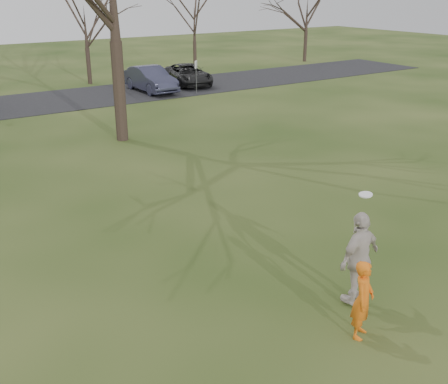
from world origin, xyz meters
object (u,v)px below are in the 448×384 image
Objects in this scene: car_5 at (150,79)px; car_6 at (188,75)px; player_defender at (363,300)px; catching_play at (359,258)px.

car_6 is (3.20, 0.79, -0.10)m from car_5.
car_5 is at bearing 41.69° from player_defender.
catching_play reaches higher than car_5.
player_defender is at bearing -101.67° from car_6.
player_defender is 1.17m from catching_play.
catching_play is (-10.51, -25.06, 0.37)m from car_6.
player_defender is 0.34× the size of car_5.
player_defender is 28.25m from car_6.
catching_play is at bearing -100.90° from car_6.
car_5 is 25.35m from catching_play.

